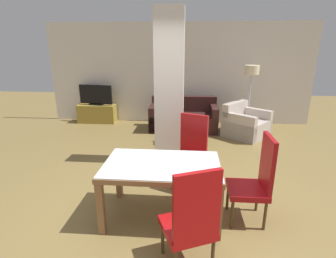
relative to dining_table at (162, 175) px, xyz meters
name	(u,v)px	position (x,y,z in m)	size (l,w,h in m)	color
ground_plane	(162,214)	(0.00, 0.00, -0.57)	(18.00, 18.00, 0.00)	olive
back_wall	(178,74)	(0.00, 4.43, 0.78)	(7.20, 0.09, 2.70)	silver
divider_pillar	(169,90)	(-0.04, 1.65, 0.78)	(0.50, 0.35, 2.70)	silver
dining_table	(162,175)	(0.00, 0.00, 0.00)	(1.42, 0.89, 0.73)	#8C603D
dining_chair_near_right	(191,220)	(0.36, -0.84, 0.00)	(0.60, 0.60, 1.10)	#A10C0F
dining_chair_head_right	(256,179)	(1.13, 0.00, 0.00)	(0.46, 0.46, 1.10)	maroon
dining_chair_far_right	(191,150)	(0.36, 0.85, 0.00)	(0.60, 0.60, 1.10)	#A01214
sofa	(184,119)	(0.18, 3.69, -0.28)	(1.70, 0.86, 0.82)	#351A19
armchair	(245,124)	(1.67, 3.30, -0.29)	(1.25, 1.26, 0.79)	#BCAFA5
coffee_table	(178,133)	(0.07, 2.71, -0.36)	(0.57, 0.47, 0.40)	#A57B38
bottle	(170,121)	(-0.09, 2.68, -0.08)	(0.08, 0.08, 0.24)	#B2B7BC
tv_stand	(97,113)	(-2.28, 4.15, -0.31)	(1.05, 0.40, 0.51)	olive
tv_screen	(96,95)	(-2.28, 4.15, 0.21)	(0.96, 0.26, 0.56)	black
floor_lamp	(251,76)	(1.83, 3.80, 0.82)	(0.35, 0.35, 1.64)	#B7B7BC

